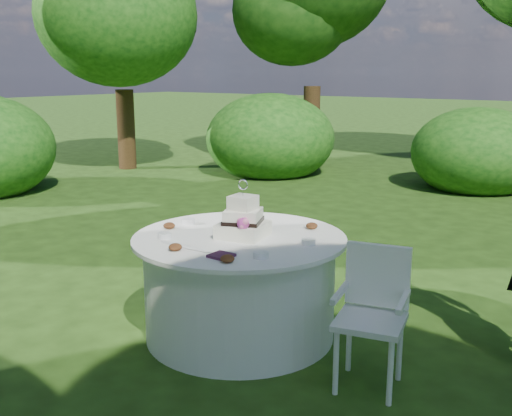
# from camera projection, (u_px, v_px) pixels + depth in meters

# --- Properties ---
(ground) EXTENTS (80.00, 80.00, 0.00)m
(ground) POSITION_uv_depth(u_px,v_px,m) (240.00, 334.00, 4.53)
(ground) COLOR #1C350E
(ground) RESTS_ON ground
(napkins) EXTENTS (0.14, 0.14, 0.02)m
(napkins) POSITION_uv_depth(u_px,v_px,m) (221.00, 256.00, 3.86)
(napkins) COLOR #451D39
(napkins) RESTS_ON table
(feather_plume) EXTENTS (0.48, 0.07, 0.01)m
(feather_plume) POSITION_uv_depth(u_px,v_px,m) (185.00, 246.00, 4.08)
(feather_plume) COLOR white
(feather_plume) RESTS_ON table
(table) EXTENTS (1.56, 1.56, 0.77)m
(table) POSITION_uv_depth(u_px,v_px,m) (240.00, 286.00, 4.44)
(table) COLOR white
(table) RESTS_ON ground
(cake) EXTENTS (0.38, 0.38, 0.43)m
(cake) POSITION_uv_depth(u_px,v_px,m) (243.00, 222.00, 4.31)
(cake) COLOR silver
(cake) RESTS_ON table
(chair) EXTENTS (0.50, 0.49, 0.88)m
(chair) POSITION_uv_depth(u_px,v_px,m) (373.00, 306.00, 3.73)
(chair) COLOR silver
(chair) RESTS_ON ground
(votives) EXTENTS (1.16, 0.90, 0.04)m
(votives) POSITION_uv_depth(u_px,v_px,m) (231.00, 233.00, 4.37)
(votives) COLOR white
(votives) RESTS_ON table
(petal_cups) EXTENTS (0.97, 1.12, 0.05)m
(petal_cups) POSITION_uv_depth(u_px,v_px,m) (222.00, 238.00, 4.21)
(petal_cups) COLOR #562D16
(petal_cups) RESTS_ON table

